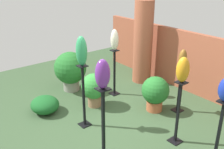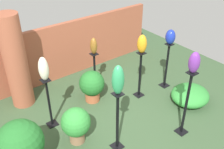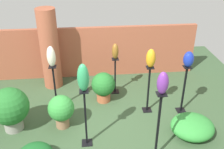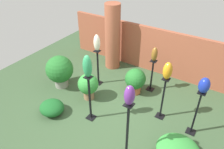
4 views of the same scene
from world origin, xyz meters
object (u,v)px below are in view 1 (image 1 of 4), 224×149
object	(u,v)px
pedestal_ivory	(114,75)
art_vase_violet	(103,74)
potted_plant_mid_left	(70,69)
pedestal_violet	(103,137)
art_vase_jade	(82,51)
pedestal_jade	(84,99)
potted_plant_walkway_edge	(94,88)
pedestal_bronze	(179,92)
potted_plant_mid_right	(155,92)
art_vase_ivory	(115,40)
pedestal_cobalt	(218,140)
art_vase_bronze	(183,59)
brick_pillar	(143,42)
pedestal_amber	(178,116)
art_vase_amber	(183,70)

from	to	relation	value
pedestal_ivory	art_vase_violet	distance (m)	2.76
art_vase_violet	potted_plant_mid_left	xyz separation A→B (m)	(-2.71, 1.04, -1.01)
pedestal_violet	art_vase_violet	distance (m)	0.92
art_vase_jade	potted_plant_mid_left	size ratio (longest dim) A/B	0.55
pedestal_jade	potted_plant_walkway_edge	xyz separation A→B (m)	(-0.50, 0.56, -0.12)
pedestal_bronze	potted_plant_mid_right	xyz separation A→B (m)	(-0.32, -0.35, -0.01)
pedestal_ivory	potted_plant_mid_left	bearing A→B (deg)	-140.55
potted_plant_mid_right	art_vase_ivory	bearing A→B (deg)	-170.56
pedestal_jade	pedestal_bronze	world-z (taller)	pedestal_jade
pedestal_cobalt	art_vase_bronze	size ratio (longest dim) A/B	2.92
art_vase_jade	potted_plant_mid_left	bearing A→B (deg)	158.81
pedestal_violet	art_vase_jade	world-z (taller)	art_vase_jade
potted_plant_mid_left	pedestal_jade	bearing A→B (deg)	-21.19
brick_pillar	art_vase_bronze	world-z (taller)	brick_pillar
pedestal_cobalt	pedestal_amber	bearing A→B (deg)	173.31
pedestal_cobalt	potted_plant_mid_left	distance (m)	3.64
pedestal_violet	brick_pillar	bearing A→B (deg)	126.93
pedestal_amber	art_vase_amber	size ratio (longest dim) A/B	2.73
pedestal_cobalt	potted_plant_mid_right	distance (m)	1.82
pedestal_amber	art_vase_ivory	bearing A→B (deg)	171.18
pedestal_cobalt	art_vase_violet	distance (m)	1.90
pedestal_cobalt	art_vase_violet	size ratio (longest dim) A/B	2.93
art_vase_bronze	art_vase_violet	world-z (taller)	art_vase_violet
pedestal_violet	art_vase_ivory	distance (m)	2.64
pedestal_ivory	pedestal_violet	xyz separation A→B (m)	(1.89, -1.71, 0.14)
pedestal_amber	potted_plant_mid_right	world-z (taller)	pedestal_amber
art_vase_amber	potted_plant_mid_left	size ratio (longest dim) A/B	0.43
pedestal_violet	potted_plant_walkway_edge	xyz separation A→B (m)	(-1.72, 1.03, -0.20)
pedestal_ivory	pedestal_cobalt	xyz separation A→B (m)	(2.82, -0.41, 0.03)
pedestal_amber	pedestal_jade	bearing A→B (deg)	-145.94
pedestal_ivory	pedestal_bronze	bearing A→B (deg)	20.82
pedestal_bronze	art_vase_violet	bearing A→B (deg)	-77.82
pedestal_bronze	art_vase_amber	xyz separation A→B (m)	(0.64, -0.85, 0.89)
pedestal_jade	art_vase_amber	world-z (taller)	art_vase_amber
pedestal_cobalt	potted_plant_mid_left	xyz separation A→B (m)	(-3.63, -0.26, 0.02)
art_vase_bronze	art_vase_violet	distance (m)	2.34
pedestal_amber	art_vase_ivory	size ratio (longest dim) A/B	2.39
brick_pillar	art_vase_ivory	bearing A→B (deg)	-80.60
potted_plant_walkway_edge	art_vase_bronze	bearing A→B (deg)	44.69
pedestal_ivory	art_vase_amber	size ratio (longest dim) A/B	2.63
art_vase_bronze	potted_plant_mid_left	bearing A→B (deg)	-151.51
pedestal_cobalt	art_vase_ivory	world-z (taller)	art_vase_ivory
art_vase_violet	potted_plant_walkway_edge	size ratio (longest dim) A/B	0.53
pedestal_amber	potted_plant_mid_right	size ratio (longest dim) A/B	1.51
pedestal_amber	pedestal_violet	distance (m)	1.41
pedestal_cobalt	potted_plant_walkway_edge	world-z (taller)	pedestal_cobalt
pedestal_jade	art_vase_jade	world-z (taller)	art_vase_jade
pedestal_amber	art_vase_bronze	xyz separation A→B (m)	(-0.64, 0.85, 0.62)
pedestal_bronze	art_vase_jade	size ratio (longest dim) A/B	1.81
art_vase_amber	brick_pillar	bearing A→B (deg)	148.60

